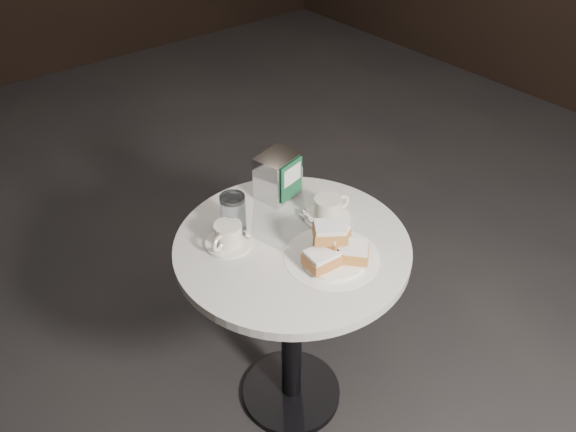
# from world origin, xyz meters

# --- Properties ---
(ground) EXTENTS (7.00, 7.00, 0.00)m
(ground) POSITION_xyz_m (0.00, 0.00, 0.00)
(ground) COLOR black
(ground) RESTS_ON ground
(cafe_table) EXTENTS (0.70, 0.70, 0.74)m
(cafe_table) POSITION_xyz_m (0.00, 0.00, 0.55)
(cafe_table) COLOR black
(cafe_table) RESTS_ON ground
(sugar_spill) EXTENTS (0.34, 0.34, 0.00)m
(sugar_spill) POSITION_xyz_m (0.05, -0.12, 0.75)
(sugar_spill) COLOR white
(sugar_spill) RESTS_ON cafe_table
(beignet_plate) EXTENTS (0.24, 0.24, 0.12)m
(beignet_plate) POSITION_xyz_m (0.04, -0.13, 0.79)
(beignet_plate) COLOR white
(beignet_plate) RESTS_ON cafe_table
(coffee_cup_left) EXTENTS (0.18, 0.18, 0.07)m
(coffee_cup_left) POSITION_xyz_m (-0.15, 0.11, 0.78)
(coffee_cup_left) COLOR white
(coffee_cup_left) RESTS_ON cafe_table
(coffee_cup_right) EXTENTS (0.16, 0.16, 0.08)m
(coffee_cup_right) POSITION_xyz_m (0.16, 0.02, 0.78)
(coffee_cup_right) COLOR white
(coffee_cup_right) RESTS_ON cafe_table
(water_glass_left) EXTENTS (0.08, 0.08, 0.12)m
(water_glass_left) POSITION_xyz_m (-0.10, 0.16, 0.80)
(water_glass_left) COLOR silver
(water_glass_left) RESTS_ON cafe_table
(water_glass_right) EXTENTS (0.08, 0.08, 0.11)m
(water_glass_right) POSITION_xyz_m (0.10, 0.20, 0.80)
(water_glass_right) COLOR silver
(water_glass_right) RESTS_ON cafe_table
(napkin_dispenser) EXTENTS (0.15, 0.13, 0.15)m
(napkin_dispenser) POSITION_xyz_m (0.12, 0.21, 0.82)
(napkin_dispenser) COLOR silver
(napkin_dispenser) RESTS_ON cafe_table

